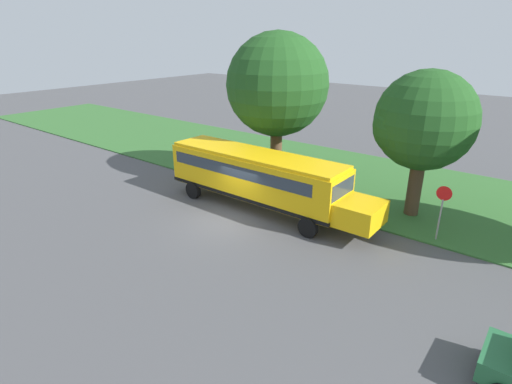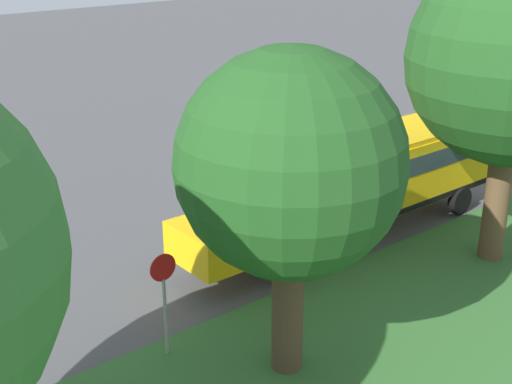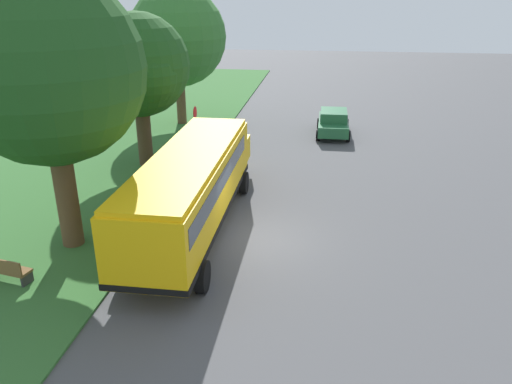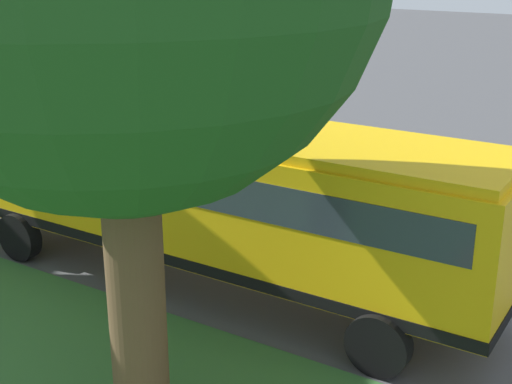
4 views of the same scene
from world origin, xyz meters
The scene contains 4 objects.
ground_plane centered at (0.00, 0.00, 0.00)m, with size 120.00×120.00×0.00m, color #4C4C4F.
school_bus centered at (-2.44, 0.38, 1.92)m, with size 2.84×12.42×3.16m.
oak_tree_roadside_mid centered at (-6.65, 7.20, 5.02)m, with size 4.96×4.96×7.60m.
stop_sign centered at (-4.60, 9.25, 1.74)m, with size 0.08×0.68×2.74m.
Camera 2 is at (-17.28, 16.81, 9.97)m, focal length 50.00 mm.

